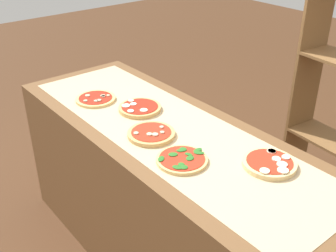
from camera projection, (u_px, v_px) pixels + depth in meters
counter at (168, 200)px, 2.29m from camera, size 2.01×0.71×0.89m
parchment_paper at (168, 129)px, 2.07m from camera, size 1.87×0.56×0.00m
pizza_mushroom_0 at (96, 99)px, 2.37m from camera, size 0.23×0.23×0.02m
pizza_mozzarella_1 at (140, 108)px, 2.25m from camera, size 0.23×0.23×0.03m
pizza_mushroom_2 at (151, 134)px, 2.01m from camera, size 0.23×0.23×0.03m
pizza_spinach_3 at (182, 159)px, 1.81m from camera, size 0.23×0.23×0.02m
pizza_mozzarella_4 at (270, 163)px, 1.78m from camera, size 0.23×0.23×0.03m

